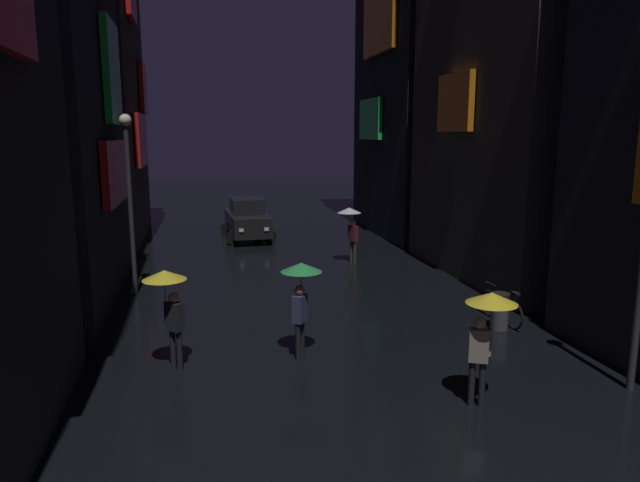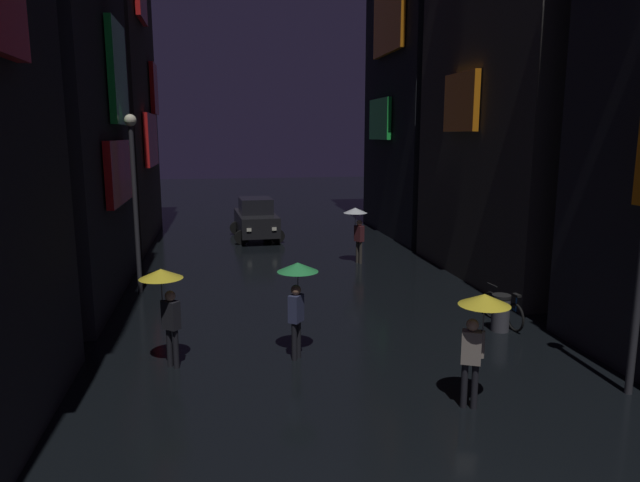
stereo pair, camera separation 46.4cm
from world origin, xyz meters
TOP-DOWN VIEW (x-y plane):
  - building_left_mid at (-7.48, 13.01)m, footprint 4.25×8.02m
  - building_left_far at (-7.48, 22.45)m, footprint 4.25×8.89m
  - pedestrian_far_right_clear at (2.61, 16.06)m, footprint 0.90×0.90m
  - pedestrian_foreground_right_yellow at (1.89, 4.23)m, footprint 0.90×0.90m
  - pedestrian_foreground_left_green at (-0.92, 7.18)m, footprint 0.90×0.90m
  - pedestrian_midstreet_left_yellow at (-3.69, 7.12)m, footprint 0.90×0.90m
  - bicycle_parked_at_storefront at (4.60, 8.37)m, footprint 0.22×1.82m
  - car_distant at (-0.78, 21.94)m, footprint 2.39×4.22m
  - streetlamp_left_far at (-5.00, 13.25)m, footprint 0.36×0.36m
  - trash_bin at (4.30, 7.95)m, footprint 0.46×0.46m

SIDE VIEW (x-z plane):
  - bicycle_parked_at_storefront at x=4.60m, z-range -0.09..0.87m
  - trash_bin at x=4.30m, z-range 0.00..0.93m
  - car_distant at x=-0.78m, z-range -0.03..1.89m
  - pedestrian_far_right_clear at x=2.61m, z-range 0.61..2.73m
  - pedestrian_foreground_right_yellow at x=1.89m, z-range 0.61..2.73m
  - pedestrian_foreground_left_green at x=-0.92m, z-range 0.61..2.73m
  - pedestrian_midstreet_left_yellow at x=-3.69m, z-range 0.61..2.73m
  - streetlamp_left_far at x=-5.00m, z-range 0.69..6.11m
  - building_left_mid at x=-7.48m, z-range 0.00..12.94m
  - building_left_far at x=-7.48m, z-range 0.01..17.03m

